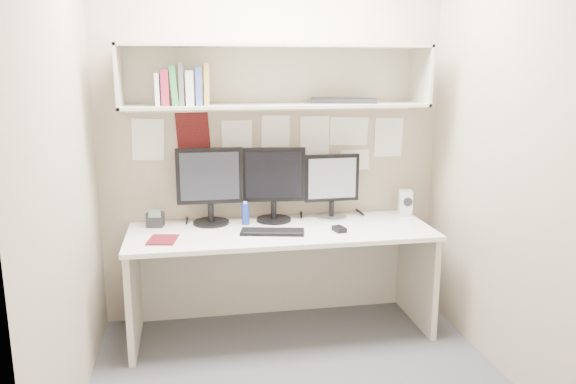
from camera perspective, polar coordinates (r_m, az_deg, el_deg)
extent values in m
cube|color=#434348|center=(3.43, 1.22, -18.66)|extent=(2.40, 2.00, 0.01)
cube|color=tan|center=(3.94, -1.56, 5.62)|extent=(2.40, 0.02, 2.60)
cube|color=tan|center=(2.02, 6.99, -1.20)|extent=(2.40, 0.02, 2.60)
cube|color=tan|center=(2.98, -21.97, 2.43)|extent=(0.02, 2.00, 2.60)
cube|color=tan|center=(3.41, 21.53, 3.66)|extent=(0.02, 2.00, 2.60)
cube|color=white|center=(3.71, -0.67, -4.04)|extent=(2.00, 0.70, 0.03)
cube|color=beige|center=(4.14, -1.42, -7.60)|extent=(1.96, 0.02, 0.70)
cube|color=beige|center=(3.73, -1.13, 8.78)|extent=(2.00, 0.38, 0.02)
cube|color=beige|center=(3.72, -1.15, 14.62)|extent=(2.00, 0.38, 0.02)
cube|color=beige|center=(3.90, -1.57, 11.73)|extent=(2.00, 0.02, 0.40)
cube|color=beige|center=(3.70, -16.77, 11.17)|extent=(0.02, 0.38, 0.40)
cube|color=beige|center=(4.00, 13.30, 11.43)|extent=(0.02, 0.38, 0.40)
cylinder|color=black|center=(3.88, -7.82, -3.08)|extent=(0.25, 0.25, 0.02)
cylinder|color=black|center=(3.86, -7.85, -2.07)|extent=(0.04, 0.04, 0.12)
cube|color=black|center=(3.81, -7.97, 1.63)|extent=(0.45, 0.04, 0.38)
cube|color=black|center=(3.79, -7.96, 1.58)|extent=(0.39, 0.01, 0.32)
cylinder|color=black|center=(3.91, -1.46, -2.81)|extent=(0.24, 0.24, 0.02)
cylinder|color=black|center=(3.90, -1.47, -1.83)|extent=(0.04, 0.04, 0.12)
cube|color=black|center=(3.85, -1.51, 1.78)|extent=(0.44, 0.08, 0.37)
cube|color=black|center=(3.83, -1.47, 1.72)|extent=(0.38, 0.05, 0.32)
cylinder|color=#A5A5AA|center=(4.00, 4.43, -2.54)|extent=(0.21, 0.21, 0.02)
cylinder|color=black|center=(3.98, 4.45, -1.69)|extent=(0.04, 0.04, 0.11)
cube|color=black|center=(3.94, 4.46, 1.44)|extent=(0.39, 0.05, 0.33)
cube|color=#BBBBC0|center=(3.92, 4.53, 1.39)|extent=(0.34, 0.01, 0.28)
cube|color=black|center=(3.62, -1.59, -4.08)|extent=(0.43, 0.23, 0.02)
cube|color=black|center=(3.68, 5.23, -3.78)|extent=(0.08, 0.11, 0.03)
cube|color=beige|center=(4.13, 11.82, -1.08)|extent=(0.11, 0.11, 0.18)
cylinder|color=black|center=(4.08, 12.08, -0.99)|extent=(0.06, 0.02, 0.06)
cylinder|color=#162F99|center=(3.82, -4.35, -2.24)|extent=(0.05, 0.05, 0.15)
cylinder|color=white|center=(3.80, -4.37, -1.11)|extent=(0.03, 0.03, 0.02)
cube|color=#570E17|center=(3.56, -12.61, -4.76)|extent=(0.20, 0.23, 0.01)
cube|color=black|center=(3.87, -13.33, -2.73)|extent=(0.12, 0.11, 0.10)
cube|color=#4C6659|center=(3.81, -13.40, -2.15)|extent=(0.08, 0.02, 0.05)
cube|color=silver|center=(3.66, -13.12, 10.12)|extent=(0.03, 0.17, 0.20)
cube|color=maroon|center=(3.65, -12.36, 10.33)|extent=(0.05, 0.17, 0.22)
cube|color=#2A7F35|center=(3.65, -11.52, 10.54)|extent=(0.04, 0.17, 0.25)
cube|color=#4F4E53|center=(3.65, -10.80, 10.74)|extent=(0.03, 0.17, 0.27)
cube|color=beige|center=(3.65, -9.97, 10.37)|extent=(0.05, 0.17, 0.22)
cube|color=#394B8E|center=(3.65, -9.08, 10.57)|extent=(0.04, 0.17, 0.24)
cube|color=#A98A38|center=(3.65, -8.32, 10.77)|extent=(0.03, 0.17, 0.26)
cube|color=black|center=(3.86, 5.66, 9.23)|extent=(0.47, 0.27, 0.03)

